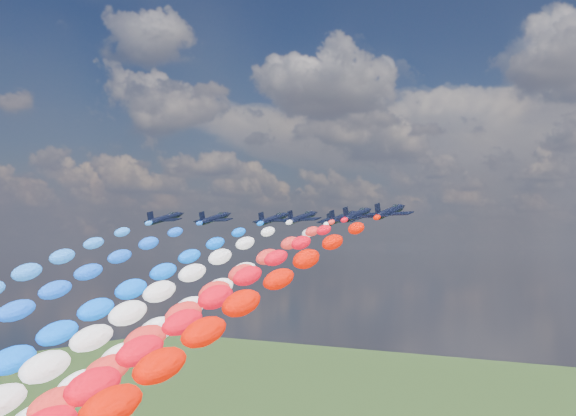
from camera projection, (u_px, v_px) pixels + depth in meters
The scene contains 14 objects.
jet_0 at pixel (165, 218), 178.13m from camera, with size 9.82×13.16×2.90m, color black, non-canonical shape.
jet_1 at pixel (214, 218), 178.57m from camera, with size 9.82×13.16×2.90m, color black, non-canonical shape.
jet_2 at pixel (273, 219), 180.87m from camera, with size 9.82×13.16×2.90m, color black, non-canonical shape.
trail_2 at pixel (78, 338), 129.72m from camera, with size 5.89×114.86×48.86m, color #045BFE, non-canonical shape.
jet_3 at pixel (302, 218), 173.58m from camera, with size 9.82×13.16×2.90m, color black, non-canonical shape.
trail_3 at pixel (107, 343), 122.43m from camera, with size 5.89×114.86×48.86m, color white, non-canonical shape.
jet_4 at pixel (338, 220), 185.84m from camera, with size 9.82×13.16×2.90m, color black, non-canonical shape.
trail_4 at pixel (174, 335), 134.69m from camera, with size 5.89×114.86×48.86m, color white, non-canonical shape.
jet_5 at pixel (343, 217), 172.02m from camera, with size 9.82×13.16×2.90m, color black, non-canonical shape.
trail_5 at pixel (164, 345), 120.86m from camera, with size 5.89×114.86×48.86m, color red, non-canonical shape.
jet_6 at pixel (357, 215), 158.41m from camera, with size 9.82×13.16×2.90m, color black, non-canonical shape.
trail_6 at pixel (161, 357), 107.25m from camera, with size 5.89×114.86×48.86m, color red, non-canonical shape.
jet_7 at pixel (389, 212), 145.56m from camera, with size 9.82×13.16×2.90m, color black, non-canonical shape.
trail_7 at pixel (185, 372), 94.40m from camera, with size 5.89×114.86×48.86m, color red, non-canonical shape.
Camera 1 is at (93.00, -137.01, 81.82)m, focal length 46.48 mm.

